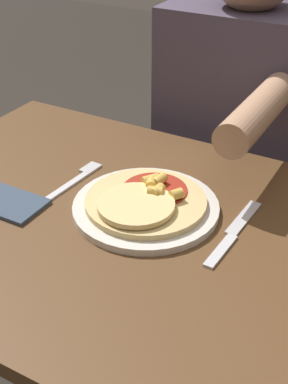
# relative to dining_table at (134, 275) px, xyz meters

# --- Properties ---
(dining_table) EXTENTS (1.06, 0.72, 0.72)m
(dining_table) POSITION_rel_dining_table_xyz_m (0.00, 0.00, 0.00)
(dining_table) COLOR brown
(dining_table) RESTS_ON ground_plane
(plate) EXTENTS (0.28, 0.28, 0.01)m
(plate) POSITION_rel_dining_table_xyz_m (-0.00, 0.05, 0.13)
(plate) COLOR silver
(plate) RESTS_ON dining_table
(pizza) EXTENTS (0.23, 0.23, 0.04)m
(pizza) POSITION_rel_dining_table_xyz_m (-0.00, 0.04, 0.15)
(pizza) COLOR #DBBC7A
(pizza) RESTS_ON plate
(fork) EXTENTS (0.03, 0.18, 0.00)m
(fork) POSITION_rel_dining_table_xyz_m (-0.18, 0.07, 0.13)
(fork) COLOR silver
(fork) RESTS_ON dining_table
(knife) EXTENTS (0.03, 0.22, 0.00)m
(knife) POSITION_rel_dining_table_xyz_m (0.17, 0.06, 0.13)
(knife) COLOR silver
(knife) RESTS_ON dining_table
(napkin) EXTENTS (0.13, 0.09, 0.01)m
(napkin) POSITION_rel_dining_table_xyz_m (-0.24, -0.06, 0.13)
(napkin) COLOR #38475B
(napkin) RESTS_ON dining_table
(person_diner) EXTENTS (0.40, 0.52, 1.19)m
(person_diner) POSITION_rel_dining_table_xyz_m (0.01, 0.54, 0.10)
(person_diner) COLOR #2D2D38
(person_diner) RESTS_ON ground_plane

